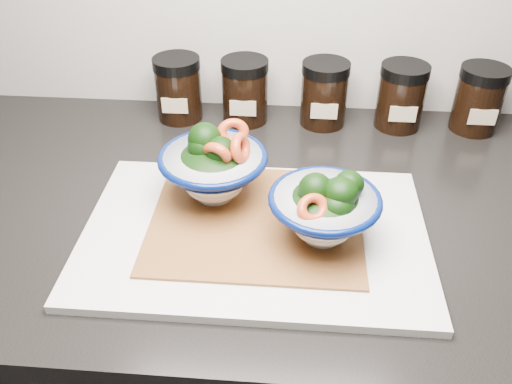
# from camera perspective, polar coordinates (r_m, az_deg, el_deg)

# --- Properties ---
(countertop) EXTENTS (3.50, 0.60, 0.04)m
(countertop) POSITION_cam_1_polar(r_m,az_deg,el_deg) (0.79, 3.79, -2.22)
(countertop) COLOR black
(countertop) RESTS_ON cabinet
(cutting_board) EXTENTS (0.45, 0.30, 0.01)m
(cutting_board) POSITION_cam_1_polar(r_m,az_deg,el_deg) (0.72, -0.12, -4.43)
(cutting_board) COLOR silver
(cutting_board) RESTS_ON countertop
(bamboo_mat) EXTENTS (0.28, 0.24, 0.00)m
(bamboo_mat) POSITION_cam_1_polar(r_m,az_deg,el_deg) (0.73, -0.00, -2.92)
(bamboo_mat) COLOR #AB6B33
(bamboo_mat) RESTS_ON cutting_board
(bowl_left) EXTENTS (0.15, 0.15, 0.11)m
(bowl_left) POSITION_cam_1_polar(r_m,az_deg,el_deg) (0.74, -4.49, 2.73)
(bowl_left) COLOR white
(bowl_left) RESTS_ON bamboo_mat
(bowl_right) EXTENTS (0.14, 0.14, 0.09)m
(bowl_right) POSITION_cam_1_polar(r_m,az_deg,el_deg) (0.67, 7.27, -1.78)
(bowl_right) COLOR white
(bowl_right) RESTS_ON bamboo_mat
(spice_jar_a) EXTENTS (0.08, 0.08, 0.11)m
(spice_jar_a) POSITION_cam_1_polar(r_m,az_deg,el_deg) (0.98, -8.18, 10.74)
(spice_jar_a) COLOR black
(spice_jar_a) RESTS_ON countertop
(spice_jar_b) EXTENTS (0.08, 0.08, 0.11)m
(spice_jar_b) POSITION_cam_1_polar(r_m,az_deg,el_deg) (0.96, -1.17, 10.61)
(spice_jar_b) COLOR black
(spice_jar_b) RESTS_ON countertop
(spice_jar_c) EXTENTS (0.08, 0.08, 0.11)m
(spice_jar_c) POSITION_cam_1_polar(r_m,az_deg,el_deg) (0.96, 7.19, 10.25)
(spice_jar_c) COLOR black
(spice_jar_c) RESTS_ON countertop
(spice_jar_d) EXTENTS (0.08, 0.08, 0.11)m
(spice_jar_d) POSITION_cam_1_polar(r_m,az_deg,el_deg) (0.97, 15.03, 9.71)
(spice_jar_d) COLOR black
(spice_jar_d) RESTS_ON countertop
(spice_jar_e) EXTENTS (0.08, 0.08, 0.11)m
(spice_jar_e) POSITION_cam_1_polar(r_m,az_deg,el_deg) (1.01, 22.41, 9.04)
(spice_jar_e) COLOR black
(spice_jar_e) RESTS_ON countertop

